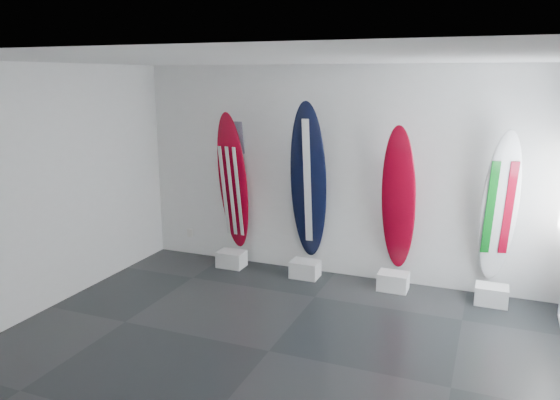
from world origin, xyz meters
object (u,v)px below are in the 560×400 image
at_px(surfboard_usa, 233,182).
at_px(surfboard_navy, 308,182).
at_px(surfboard_italy, 499,208).
at_px(surfboard_swiss, 399,200).

height_order(surfboard_usa, surfboard_navy, surfboard_navy).
bearing_deg(surfboard_italy, surfboard_swiss, 164.51).
xyz_separation_m(surfboard_navy, surfboard_italy, (2.52, 0.00, -0.15)).
distance_m(surfboard_navy, surfboard_italy, 2.52).
bearing_deg(surfboard_italy, surfboard_usa, 164.51).
distance_m(surfboard_usa, surfboard_navy, 1.19).
relative_size(surfboard_usa, surfboard_italy, 1.06).
height_order(surfboard_navy, surfboard_italy, surfboard_navy).
bearing_deg(surfboard_swiss, surfboard_navy, -176.48).
bearing_deg(surfboard_navy, surfboard_swiss, -3.27).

